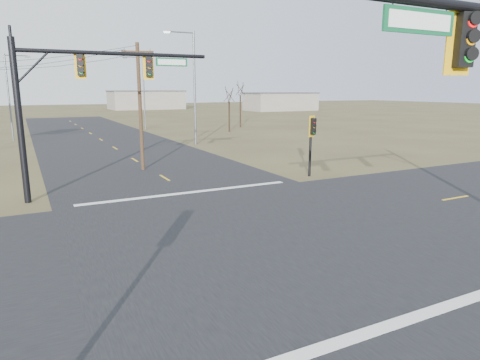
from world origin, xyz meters
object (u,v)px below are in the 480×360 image
streetlight_b (142,89)px  bare_tree_d (240,88)px  bare_tree_c (229,94)px  streetlight_c (10,92)px  streetlight_a (192,82)px  pedestal_signal_ne (312,132)px  mast_arm_far (78,87)px  utility_pole_near (140,105)px

streetlight_b → bare_tree_d: streetlight_b is taller
bare_tree_c → streetlight_c: bearing=176.1°
streetlight_b → streetlight_a: bearing=-91.4°
pedestal_signal_ne → streetlight_c: bearing=98.3°
mast_arm_far → bare_tree_c: bearing=64.2°
streetlight_b → bare_tree_c: bearing=-45.1°
pedestal_signal_ne → bare_tree_d: (12.95, 35.42, 2.80)m
mast_arm_far → streetlight_a: streetlight_a is taller
streetlight_a → streetlight_c: (-16.42, 12.41, -1.04)m
utility_pole_near → streetlight_a: size_ratio=0.77×
mast_arm_far → pedestal_signal_ne: 14.20m
mast_arm_far → utility_pole_near: utility_pole_near is taller
bare_tree_c → streetlight_b: bearing=136.6°
pedestal_signal_ne → utility_pole_near: size_ratio=0.46×
streetlight_a → bare_tree_c: bearing=74.1°
streetlight_a → bare_tree_d: streetlight_a is taller
utility_pole_near → streetlight_c: size_ratio=0.92×
bare_tree_d → streetlight_b: bearing=167.6°
utility_pole_near → bare_tree_c: (17.53, 22.37, 0.43)m
bare_tree_c → utility_pole_near: bearing=-128.1°
streetlight_a → bare_tree_c: size_ratio=1.77×
streetlight_a → streetlight_c: size_ratio=1.20×
mast_arm_far → pedestal_signal_ne: (13.87, -1.16, -2.79)m
mast_arm_far → bare_tree_d: mast_arm_far is taller
utility_pole_near → bare_tree_d: (22.14, 28.10, 1.21)m
bare_tree_d → mast_arm_far: bearing=-128.1°
streetlight_a → bare_tree_d: bearing=74.8°
pedestal_signal_ne → utility_pole_near: (-9.19, 7.32, 1.59)m
pedestal_signal_ne → bare_tree_c: bare_tree_c is taller
streetlight_c → bare_tree_c: streetlight_c is taller
bare_tree_c → mast_arm_far: bearing=-127.9°
pedestal_signal_ne → streetlight_b: size_ratio=0.39×
mast_arm_far → streetlight_c: size_ratio=1.05×
streetlight_b → bare_tree_d: (13.91, -3.06, 0.06)m
streetlight_a → streetlight_b: (-0.08, 19.45, -0.62)m
streetlight_b → streetlight_c: size_ratio=1.08×
mast_arm_far → bare_tree_c: 36.16m
streetlight_c → bare_tree_d: streetlight_c is taller
streetlight_b → bare_tree_c: size_ratio=1.60×
streetlight_b → streetlight_c: 17.80m
utility_pole_near → streetlight_b: bearing=75.2°
utility_pole_near → bare_tree_c: 28.42m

